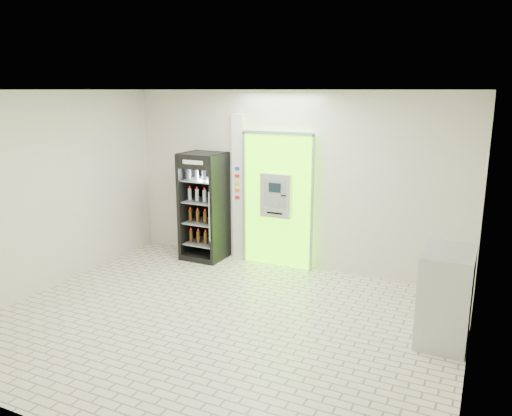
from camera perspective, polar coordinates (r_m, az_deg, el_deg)
The scene contains 7 objects.
ground at distance 6.80m, azimuth -4.10°, elevation -12.87°, with size 6.00×6.00×0.00m, color beige.
room_shell at distance 6.20m, azimuth -4.38°, elevation 2.56°, with size 6.00×6.00×6.00m.
atm_assembly at distance 8.55m, azimuth 2.56°, elevation 1.01°, with size 1.30×0.24×2.33m.
pillar at distance 8.88m, azimuth -1.98°, elevation 2.33°, with size 0.22×0.11×2.60m.
beverage_cooler at distance 9.00m, azimuth -5.91°, elevation -0.04°, with size 0.73×0.69×1.93m.
steel_cabinet at distance 6.51m, azimuth 20.86°, elevation -9.43°, with size 0.59×0.87×1.15m.
exit_sign at distance 6.74m, azimuth 24.86°, elevation 4.64°, with size 0.02×0.22×0.26m.
Camera 1 is at (3.03, -5.29, 3.00)m, focal length 35.00 mm.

